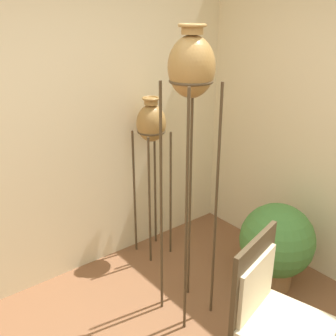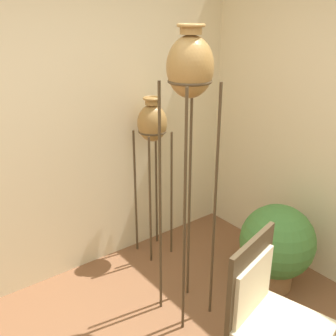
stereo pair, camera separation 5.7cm
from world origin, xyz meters
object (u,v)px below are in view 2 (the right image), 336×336
at_px(chair, 271,313).
at_px(potted_plant, 277,244).
at_px(vase_stand_tall, 190,78).
at_px(vase_stand_medium, 152,128).

height_order(chair, potted_plant, chair).
bearing_deg(potted_plant, vase_stand_tall, 163.84).
distance_m(chair, potted_plant, 1.03).
distance_m(vase_stand_tall, chair, 1.46).
bearing_deg(chair, vase_stand_medium, 64.28).
relative_size(vase_stand_tall, chair, 2.08).
distance_m(vase_stand_medium, potted_plant, 1.41).
relative_size(vase_stand_tall, potted_plant, 2.86).
bearing_deg(vase_stand_tall, potted_plant, -16.16).
height_order(vase_stand_medium, chair, vase_stand_medium).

